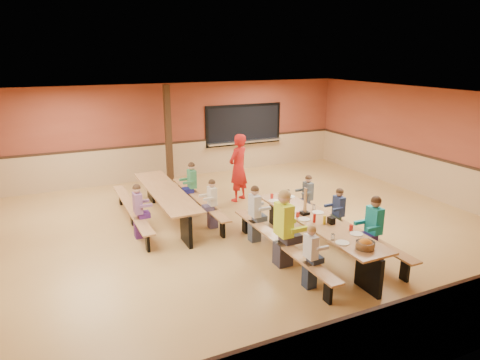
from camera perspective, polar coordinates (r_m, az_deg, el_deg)
name	(u,v)px	position (r m, az deg, el deg)	size (l,w,h in m)	color
ground	(234,233)	(9.68, -0.78, -7.07)	(12.00, 12.00, 0.00)	#A4773E
room_envelope	(234,204)	(9.42, -0.80, -3.22)	(12.04, 10.04, 3.02)	brown
kitchen_pass_through	(244,126)	(14.66, 0.53, 7.16)	(2.78, 0.28, 1.38)	black
structural_post	(168,135)	(13.17, -9.53, 5.91)	(0.18, 0.18, 3.00)	#311E10
cafeteria_table_main	(316,229)	(8.65, 10.13, -6.51)	(1.91, 3.70, 0.74)	#A97343
cafeteria_table_second	(166,199)	(10.43, -9.87, -2.46)	(1.91, 3.70, 0.74)	#A97343
seated_child_white_left	(310,257)	(7.45, 9.36, -10.12)	(0.33, 0.27, 1.12)	white
seated_adult_yellow	(284,229)	(8.06, 5.83, -6.49)	(0.50, 0.41, 1.47)	#D6F627
seated_child_grey_left	(255,214)	(9.07, 1.96, -4.57)	(0.37, 0.30, 1.22)	silver
seated_child_teal_right	(373,229)	(8.60, 17.36, -6.30)	(0.41, 0.34, 1.30)	teal
seated_child_navy_right	(338,215)	(9.38, 12.96, -4.52)	(0.34, 0.28, 1.14)	navy
seated_child_char_right	(308,199)	(10.27, 9.00, -2.48)	(0.33, 0.27, 1.13)	#484F53
seated_child_purple_sec	(138,212)	(9.50, -13.41, -4.12)	(0.36, 0.30, 1.19)	#7F517B
seated_child_green_sec	(192,186)	(11.04, -6.40, -0.80)	(0.37, 0.30, 1.21)	#378351
seated_child_tan_sec	(212,204)	(9.79, -3.72, -3.24)	(0.33, 0.27, 1.14)	beige
standing_woman	(238,168)	(11.50, -0.23, 1.65)	(0.67, 0.44, 1.84)	red
punch_pitcher	(286,197)	(9.41, 6.22, -2.32)	(0.16, 0.16, 0.22)	red
chip_bowl	(365,244)	(7.51, 16.37, -8.22)	(0.32, 0.32, 0.15)	orange
napkin_dispenser	(331,220)	(8.40, 12.07, -5.29)	(0.10, 0.14, 0.13)	black
condiment_mustard	(324,220)	(8.34, 11.19, -5.25)	(0.06, 0.06, 0.17)	yellow
condiment_ketchup	(314,218)	(8.39, 9.89, -5.03)	(0.06, 0.06, 0.17)	#B2140F
table_paddle	(305,208)	(8.74, 8.65, -3.72)	(0.16, 0.16, 0.56)	black
place_settings	(317,217)	(8.55, 10.22, -4.85)	(0.65, 3.30, 0.11)	beige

